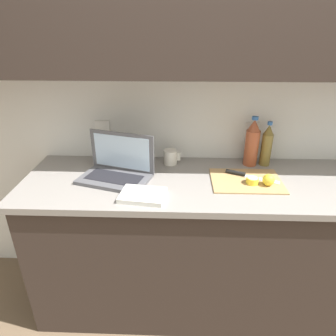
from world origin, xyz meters
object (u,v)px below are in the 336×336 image
object	(u,v)px
cutting_board	(246,181)
bottle_oil_tall	(252,143)
lemon_whole_beside	(269,180)
bottle_green_soda	(267,146)
measuring_cup	(171,157)
lemon_half_cut	(252,180)
knife	(243,174)
laptop	(117,168)

from	to	relation	value
cutting_board	bottle_oil_tall	bearing A→B (deg)	74.48
lemon_whole_beside	bottle_green_soda	xyz separation A→B (m)	(0.05, 0.28, 0.08)
bottle_green_soda	measuring_cup	size ratio (longest dim) A/B	2.65
bottle_oil_tall	measuring_cup	size ratio (longest dim) A/B	2.94
bottle_green_soda	lemon_whole_beside	bearing A→B (deg)	-100.21
bottle_green_soda	measuring_cup	xyz separation A→B (m)	(-0.57, -0.01, -0.08)
lemon_whole_beside	measuring_cup	size ratio (longest dim) A/B	0.61
lemon_whole_beside	bottle_oil_tall	distance (m)	0.30
bottle_oil_tall	lemon_whole_beside	bearing A→B (deg)	-82.17
lemon_half_cut	knife	bearing A→B (deg)	111.57
knife	lemon_whole_beside	bearing A→B (deg)	-18.73
laptop	knife	distance (m)	0.70
laptop	lemon_half_cut	xyz separation A→B (m)	(0.73, -0.06, -0.03)
laptop	cutting_board	distance (m)	0.71
lemon_whole_beside	bottle_oil_tall	xyz separation A→B (m)	(-0.04, 0.28, 0.10)
lemon_half_cut	laptop	bearing A→B (deg)	175.31
cutting_board	bottle_oil_tall	xyz separation A→B (m)	(0.06, 0.23, 0.13)
measuring_cup	lemon_half_cut	bearing A→B (deg)	-29.71
cutting_board	lemon_half_cut	world-z (taller)	lemon_half_cut
lemon_half_cut	bottle_green_soda	distance (m)	0.31
laptop	lemon_half_cut	distance (m)	0.74
knife	bottle_oil_tall	world-z (taller)	bottle_oil_tall
lemon_half_cut	lemon_whole_beside	distance (m)	0.08
knife	bottle_oil_tall	distance (m)	0.23
cutting_board	knife	size ratio (longest dim) A/B	1.34
lemon_half_cut	measuring_cup	xyz separation A→B (m)	(-0.44, 0.25, 0.02)
lemon_half_cut	lemon_whole_beside	xyz separation A→B (m)	(0.08, -0.02, 0.01)
lemon_whole_beside	bottle_green_soda	bearing A→B (deg)	79.79
cutting_board	measuring_cup	world-z (taller)	measuring_cup
cutting_board	knife	world-z (taller)	knife
knife	lemon_whole_beside	xyz separation A→B (m)	(0.11, -0.10, 0.02)
lemon_half_cut	bottle_green_soda	size ratio (longest dim) A/B	0.24
laptop	bottle_green_soda	world-z (taller)	bottle_green_soda
cutting_board	lemon_whole_beside	size ratio (longest dim) A/B	6.06
bottle_green_soda	bottle_oil_tall	distance (m)	0.09
cutting_board	knife	distance (m)	0.06
laptop	measuring_cup	world-z (taller)	laptop
cutting_board	measuring_cup	distance (m)	0.48
bottle_oil_tall	laptop	bearing A→B (deg)	-165.49
lemon_half_cut	bottle_oil_tall	distance (m)	0.29
knife	laptop	bearing A→B (deg)	-153.98
laptop	bottle_green_soda	distance (m)	0.89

